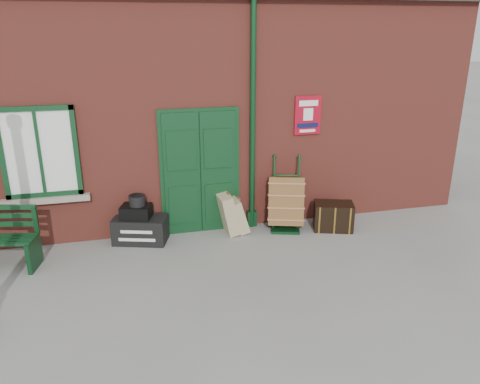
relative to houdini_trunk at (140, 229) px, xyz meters
name	(u,v)px	position (x,y,z in m)	size (l,w,h in m)	color
ground	(236,265)	(1.41, -1.25, -0.23)	(80.00, 80.00, 0.00)	gray
station_building	(197,97)	(1.41, 2.24, 1.94)	(10.30, 4.30, 4.36)	brown
houdini_trunk	(140,229)	(0.00, 0.00, 0.00)	(0.90, 0.50, 0.45)	black
strongbox	(136,212)	(-0.05, 0.00, 0.34)	(0.50, 0.36, 0.23)	black
hatbox	(137,200)	(-0.02, 0.00, 0.54)	(0.27, 0.27, 0.18)	black
suitcase_back	(228,213)	(1.56, 0.00, 0.15)	(0.21, 0.52, 0.72)	tan
suitcase_front	(237,215)	(1.74, 0.00, 0.10)	(0.19, 0.47, 0.62)	tan
porter_trolley	(286,202)	(2.66, -0.04, 0.29)	(0.82, 0.85, 1.32)	#0C3317
dark_trunk	(333,216)	(3.49, -0.32, 0.03)	(0.70, 0.46, 0.51)	black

